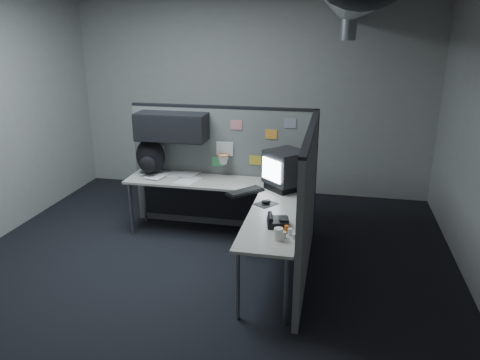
% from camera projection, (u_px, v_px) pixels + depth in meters
% --- Properties ---
extents(room, '(5.62, 5.62, 3.22)m').
position_uv_depth(room, '(255.00, 81.00, 4.43)').
color(room, black).
rests_on(room, ground).
extents(partition_back, '(2.44, 0.42, 1.63)m').
position_uv_depth(partition_back, '(209.00, 155.00, 6.07)').
color(partition_back, slate).
rests_on(partition_back, ground).
extents(partition_right, '(0.07, 2.23, 1.63)m').
position_uv_depth(partition_right, '(308.00, 203.00, 4.92)').
color(partition_right, slate).
rests_on(partition_right, ground).
extents(desk, '(2.31, 2.11, 0.73)m').
position_uv_depth(desk, '(230.00, 199.00, 5.62)').
color(desk, '#AFAB9E').
rests_on(desk, ground).
extents(monitor, '(0.58, 0.58, 0.47)m').
position_uv_depth(monitor, '(286.00, 169.00, 5.54)').
color(monitor, black).
rests_on(monitor, desk).
extents(keyboard, '(0.43, 0.46, 0.04)m').
position_uv_depth(keyboard, '(245.00, 192.00, 5.46)').
color(keyboard, black).
rests_on(keyboard, desk).
extents(mouse, '(0.28, 0.29, 0.05)m').
position_uv_depth(mouse, '(266.00, 203.00, 5.13)').
color(mouse, black).
rests_on(mouse, desk).
extents(phone, '(0.25, 0.26, 0.11)m').
position_uv_depth(phone, '(277.00, 221.00, 4.59)').
color(phone, black).
rests_on(phone, desk).
extents(bottles, '(0.14, 0.15, 0.08)m').
position_uv_depth(bottles, '(288.00, 233.00, 4.36)').
color(bottles, silver).
rests_on(bottles, desk).
extents(cup, '(0.11, 0.11, 0.12)m').
position_uv_depth(cup, '(279.00, 234.00, 4.27)').
color(cup, silver).
rests_on(cup, desk).
extents(papers, '(0.91, 0.70, 0.02)m').
position_uv_depth(papers, '(169.00, 174.00, 6.14)').
color(papers, white).
rests_on(papers, desk).
extents(backpack, '(0.44, 0.42, 0.48)m').
position_uv_depth(backpack, '(150.00, 157.00, 6.09)').
color(backpack, black).
rests_on(backpack, desk).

